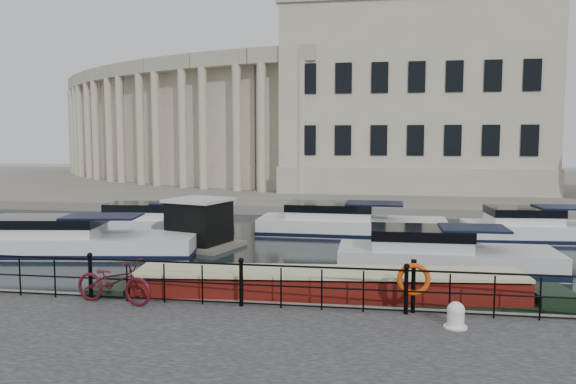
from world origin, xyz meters
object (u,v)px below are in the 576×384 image
Objects in this scene: bicycle at (114,281)px; harbour_hut at (199,225)px; life_ring_post at (414,280)px; mooring_bollard at (456,315)px; narrowboat at (328,301)px.

harbour_hut reaches higher than bicycle.
life_ring_post is at bearing -31.47° from harbour_hut.
mooring_bollard is 3.76m from narrowboat.
life_ring_post is (7.39, 0.36, 0.23)m from bicycle.
life_ring_post is at bearing 134.11° from mooring_bollard.
harbour_hut is (-6.30, 8.47, 0.59)m from narrowboat.
mooring_bollard is (8.26, -0.53, -0.30)m from bicycle.
harbour_hut is at bearing 131.08° from mooring_bollard.
mooring_bollard is 0.15× the size of harbour_hut.
life_ring_post is 0.10× the size of narrowboat.
mooring_bollard is at bearing -83.43° from bicycle.
narrowboat is at bearing -35.60° from harbour_hut.
bicycle is 5.56m from narrowboat.
life_ring_post reaches higher than mooring_bollard.
narrowboat reaches higher than mooring_bollard.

